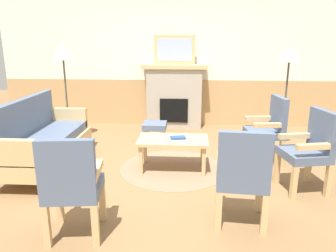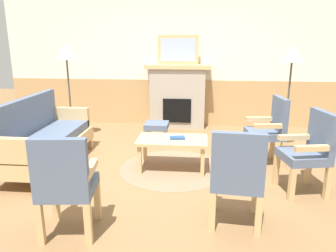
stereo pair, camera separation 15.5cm
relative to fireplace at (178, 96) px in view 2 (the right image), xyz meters
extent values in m
plane|color=olive|center=(0.00, -2.35, -0.65)|extent=(14.00, 14.00, 0.00)
cube|color=silver|center=(0.00, 0.25, 0.70)|extent=(7.20, 0.12, 2.70)
cube|color=tan|center=(0.00, 0.18, -0.18)|extent=(7.20, 0.02, 0.95)
cube|color=#A39989|center=(0.00, 0.00, -0.05)|extent=(1.10, 0.36, 1.20)
cube|color=black|center=(0.00, -0.19, -0.27)|extent=(0.56, 0.02, 0.48)
cube|color=tan|center=(0.00, 0.00, 0.59)|extent=(1.30, 0.44, 0.08)
cube|color=tan|center=(0.00, 0.00, 0.91)|extent=(0.80, 0.03, 0.56)
cube|color=#9EB2D1|center=(0.00, -0.02, 0.91)|extent=(0.68, 0.01, 0.44)
cube|color=tan|center=(-1.37, -3.17, -0.57)|extent=(0.08, 0.08, 0.16)
cube|color=tan|center=(-1.37, -1.49, -0.57)|extent=(0.08, 0.08, 0.16)
cube|color=tan|center=(-1.97, -1.49, -0.57)|extent=(0.08, 0.08, 0.16)
cube|color=tan|center=(-1.67, -2.33, -0.39)|extent=(0.70, 1.80, 0.20)
cube|color=slate|center=(-1.67, -2.33, -0.23)|extent=(0.60, 1.70, 0.12)
cube|color=slate|center=(-1.97, -2.33, 0.08)|extent=(0.10, 1.70, 0.50)
cube|color=tan|center=(-1.67, -3.18, -0.12)|extent=(0.60, 0.10, 0.30)
cube|color=tan|center=(-1.67, -1.48, -0.12)|extent=(0.60, 0.10, 0.30)
cube|color=tan|center=(-0.34, -2.47, -0.45)|extent=(0.05, 0.05, 0.40)
cube|color=tan|center=(0.50, -2.47, -0.45)|extent=(0.05, 0.05, 0.40)
cube|color=tan|center=(-0.34, -2.03, -0.45)|extent=(0.05, 0.05, 0.40)
cube|color=tan|center=(0.50, -2.03, -0.45)|extent=(0.05, 0.05, 0.40)
cube|color=tan|center=(0.08, -2.25, -0.23)|extent=(0.96, 0.56, 0.04)
cylinder|color=#896B51|center=(0.08, -2.25, -0.65)|extent=(1.49, 1.49, 0.01)
cube|color=navy|center=(0.15, -2.25, -0.20)|extent=(0.23, 0.16, 0.03)
cube|color=tan|center=(-0.44, -1.26, -0.52)|extent=(0.05, 0.05, 0.26)
cube|color=tan|center=(-0.14, -1.26, -0.52)|extent=(0.05, 0.05, 0.26)
cube|color=tan|center=(-0.44, -0.96, -0.52)|extent=(0.05, 0.05, 0.26)
cube|color=tan|center=(-0.14, -0.96, -0.52)|extent=(0.05, 0.05, 0.26)
cube|color=slate|center=(-0.29, -1.11, -0.34)|extent=(0.40, 0.40, 0.10)
cube|color=tan|center=(1.20, -2.15, -0.45)|extent=(0.07, 0.07, 0.40)
cube|color=tan|center=(1.15, -1.74, -0.45)|extent=(0.07, 0.07, 0.40)
cube|color=tan|center=(1.62, -2.10, -0.45)|extent=(0.07, 0.07, 0.40)
cube|color=tan|center=(1.57, -1.69, -0.45)|extent=(0.07, 0.07, 0.40)
cube|color=slate|center=(1.38, -1.92, -0.20)|extent=(0.53, 0.53, 0.10)
cube|color=slate|center=(1.58, -1.90, 0.09)|extent=(0.14, 0.49, 0.48)
cube|color=tan|center=(1.41, -2.12, -0.03)|extent=(0.45, 0.12, 0.06)
cube|color=tan|center=(1.36, -1.72, -0.03)|extent=(0.45, 0.12, 0.06)
cube|color=tan|center=(1.49, -3.06, -0.45)|extent=(0.07, 0.07, 0.40)
cube|color=tan|center=(1.41, -2.65, -0.45)|extent=(0.07, 0.07, 0.40)
cube|color=tan|center=(1.90, -2.98, -0.45)|extent=(0.07, 0.07, 0.40)
cube|color=tan|center=(1.82, -2.57, -0.45)|extent=(0.07, 0.07, 0.40)
cube|color=slate|center=(1.66, -2.82, -0.20)|extent=(0.56, 0.56, 0.10)
cube|color=slate|center=(1.85, -2.78, 0.09)|extent=(0.17, 0.49, 0.48)
cube|color=tan|center=(1.70, -3.02, -0.03)|extent=(0.45, 0.15, 0.06)
cube|color=tan|center=(1.62, -2.62, -0.03)|extent=(0.45, 0.15, 0.06)
cube|color=tan|center=(0.63, -3.32, -0.45)|extent=(0.06, 0.06, 0.40)
cube|color=tan|center=(1.04, -3.35, -0.45)|extent=(0.06, 0.06, 0.40)
cube|color=tan|center=(0.59, -3.73, -0.45)|extent=(0.06, 0.06, 0.40)
cube|color=tan|center=(1.01, -3.77, -0.45)|extent=(0.06, 0.06, 0.40)
cube|color=slate|center=(0.82, -3.54, -0.20)|extent=(0.52, 0.52, 0.10)
cube|color=slate|center=(0.80, -3.74, 0.09)|extent=(0.49, 0.12, 0.48)
cube|color=tan|center=(0.61, -3.53, -0.03)|extent=(0.11, 0.44, 0.06)
cube|color=tan|center=(1.02, -3.56, -0.03)|extent=(0.11, 0.44, 0.06)
cube|color=tan|center=(-0.97, -3.68, -0.45)|extent=(0.07, 0.07, 0.40)
cube|color=tan|center=(-0.55, -3.63, -0.45)|extent=(0.07, 0.07, 0.40)
cube|color=tan|center=(-0.92, -4.09, -0.45)|extent=(0.07, 0.07, 0.40)
cube|color=tan|center=(-0.50, -4.05, -0.45)|extent=(0.07, 0.07, 0.40)
cube|color=slate|center=(-0.74, -3.86, -0.20)|extent=(0.53, 0.53, 0.10)
cube|color=slate|center=(-0.71, -4.06, 0.09)|extent=(0.49, 0.13, 0.48)
cube|color=tan|center=(-0.94, -3.89, -0.03)|extent=(0.12, 0.45, 0.06)
cube|color=tan|center=(-0.53, -3.84, -0.03)|extent=(0.12, 0.45, 0.06)
cylinder|color=#332D28|center=(-1.85, -1.03, -0.64)|extent=(0.24, 0.24, 0.03)
cylinder|color=#4C473D|center=(-1.85, -1.03, 0.08)|extent=(0.03, 0.03, 1.40)
cone|color=beige|center=(-1.85, -1.03, 0.90)|extent=(0.36, 0.36, 0.25)
cylinder|color=#332D28|center=(1.84, -1.30, -0.64)|extent=(0.24, 0.24, 0.03)
cylinder|color=#4C473D|center=(1.84, -1.30, 0.08)|extent=(0.03, 0.03, 1.40)
cone|color=beige|center=(1.84, -1.30, 0.90)|extent=(0.36, 0.36, 0.25)
camera|label=1|loc=(0.29, -6.48, 1.11)|focal=34.46mm
camera|label=2|loc=(0.44, -6.47, 1.11)|focal=34.46mm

